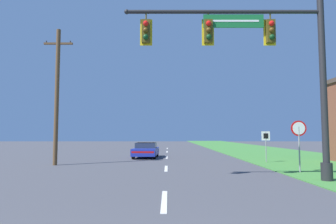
# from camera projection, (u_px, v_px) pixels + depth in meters

# --- Properties ---
(grass_verge_right) EXTENTS (10.00, 110.00, 0.04)m
(grass_verge_right) POSITION_uv_depth(u_px,v_px,m) (265.00, 152.00, 32.30)
(grass_verge_right) COLOR #428438
(grass_verge_right) RESTS_ON ground
(road_center_line) EXTENTS (0.16, 34.80, 0.01)m
(road_center_line) POSITION_uv_depth(u_px,v_px,m) (168.00, 157.00, 24.35)
(road_center_line) COLOR silver
(road_center_line) RESTS_ON ground
(signal_mast) EXTENTS (8.33, 0.47, 7.75)m
(signal_mast) POSITION_uv_depth(u_px,v_px,m) (269.00, 61.00, 12.16)
(signal_mast) COLOR #232326
(signal_mast) RESTS_ON grass_verge_right
(car_ahead) EXTENTS (1.99, 4.37, 1.19)m
(car_ahead) POSITION_uv_depth(u_px,v_px,m) (147.00, 150.00, 24.24)
(car_ahead) COLOR black
(car_ahead) RESTS_ON ground
(stop_sign) EXTENTS (0.76, 0.07, 2.50)m
(stop_sign) POSITION_uv_depth(u_px,v_px,m) (300.00, 134.00, 14.58)
(stop_sign) COLOR gray
(stop_sign) RESTS_ON grass_verge_right
(route_sign_post) EXTENTS (0.55, 0.06, 2.03)m
(route_sign_post) POSITION_uv_depth(u_px,v_px,m) (267.00, 140.00, 19.79)
(route_sign_post) COLOR gray
(route_sign_post) RESTS_ON grass_verge_right
(utility_pole_near) EXTENTS (1.80, 0.26, 8.46)m
(utility_pole_near) POSITION_uv_depth(u_px,v_px,m) (58.00, 94.00, 18.54)
(utility_pole_near) COLOR brown
(utility_pole_near) RESTS_ON ground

